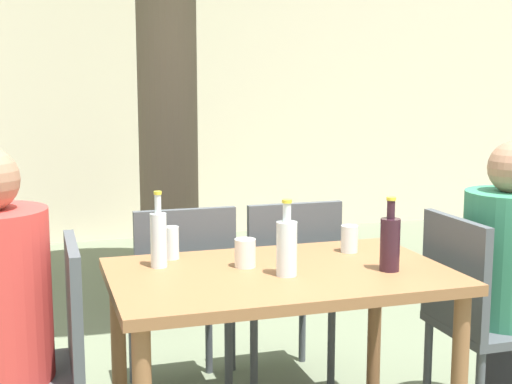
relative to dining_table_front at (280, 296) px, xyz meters
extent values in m
cube|color=beige|center=(0.00, 4.18, 0.74)|extent=(10.00, 0.08, 2.80)
cylinder|color=brown|center=(-0.08, 1.82, 0.51)|extent=(0.35, 0.35, 2.33)
cube|color=brown|center=(0.00, 0.00, 0.08)|extent=(1.25, 0.79, 0.04)
cylinder|color=brown|center=(-0.56, 0.33, -0.30)|extent=(0.06, 0.06, 0.72)
cylinder|color=brown|center=(0.56, 0.33, -0.30)|extent=(0.06, 0.06, 0.72)
cube|color=#474C51|center=(-0.94, 0.00, -0.21)|extent=(0.44, 0.44, 0.04)
cube|color=#474C51|center=(-0.74, 0.00, 0.03)|extent=(0.04, 0.44, 0.45)
cube|color=#474C51|center=(0.94, 0.00, -0.21)|extent=(0.44, 0.44, 0.04)
cube|color=#474C51|center=(0.74, 0.00, 0.03)|extent=(0.04, 0.44, 0.45)
cylinder|color=#474C51|center=(1.13, 0.19, -0.44)|extent=(0.04, 0.04, 0.43)
cylinder|color=#474C51|center=(0.75, 0.19, -0.44)|extent=(0.04, 0.04, 0.43)
cube|color=#474C51|center=(-0.25, 0.71, -0.21)|extent=(0.44, 0.44, 0.04)
cube|color=#474C51|center=(-0.25, 0.51, 0.03)|extent=(0.44, 0.04, 0.45)
cylinder|color=#474C51|center=(-0.06, 0.90, -0.44)|extent=(0.04, 0.04, 0.43)
cylinder|color=#474C51|center=(-0.44, 0.90, -0.44)|extent=(0.04, 0.04, 0.43)
cylinder|color=#474C51|center=(-0.06, 0.52, -0.44)|extent=(0.04, 0.04, 0.43)
cylinder|color=#474C51|center=(-0.44, 0.52, -0.44)|extent=(0.04, 0.04, 0.43)
cube|color=#474C51|center=(0.25, 0.71, -0.21)|extent=(0.44, 0.44, 0.04)
cube|color=#474C51|center=(0.25, 0.51, 0.03)|extent=(0.44, 0.04, 0.45)
cylinder|color=#474C51|center=(0.44, 0.90, -0.44)|extent=(0.04, 0.04, 0.43)
cylinder|color=#474C51|center=(0.06, 0.90, -0.44)|extent=(0.04, 0.04, 0.43)
cylinder|color=#474C51|center=(0.44, 0.52, -0.44)|extent=(0.04, 0.04, 0.43)
cylinder|color=#474C51|center=(0.06, 0.52, -0.44)|extent=(0.04, 0.04, 0.43)
cylinder|color=#337F5B|center=(1.00, 0.00, 0.08)|extent=(0.38, 0.38, 0.54)
cylinder|color=silver|center=(-0.42, 0.18, 0.20)|extent=(0.06, 0.06, 0.21)
cylinder|color=silver|center=(-0.42, 0.18, 0.34)|extent=(0.02, 0.02, 0.07)
cylinder|color=gold|center=(-0.42, 0.18, 0.38)|extent=(0.03, 0.03, 0.01)
cylinder|color=silver|center=(0.00, -0.07, 0.20)|extent=(0.08, 0.08, 0.20)
cylinder|color=silver|center=(0.00, -0.07, 0.33)|extent=(0.03, 0.03, 0.07)
cylinder|color=gold|center=(0.00, -0.07, 0.37)|extent=(0.04, 0.04, 0.01)
cylinder|color=#331923|center=(0.39, -0.12, 0.20)|extent=(0.07, 0.07, 0.20)
cylinder|color=#331923|center=(0.39, -0.12, 0.33)|extent=(0.03, 0.03, 0.07)
cylinder|color=gold|center=(0.39, -0.12, 0.37)|extent=(0.04, 0.04, 0.01)
cylinder|color=silver|center=(-0.11, 0.09, 0.15)|extent=(0.08, 0.08, 0.11)
cylinder|color=silver|center=(0.37, 0.19, 0.15)|extent=(0.07, 0.07, 0.11)
cylinder|color=silver|center=(-0.35, 0.29, 0.16)|extent=(0.06, 0.06, 0.13)
camera|label=1|loc=(-0.84, -2.42, 0.79)|focal=50.00mm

